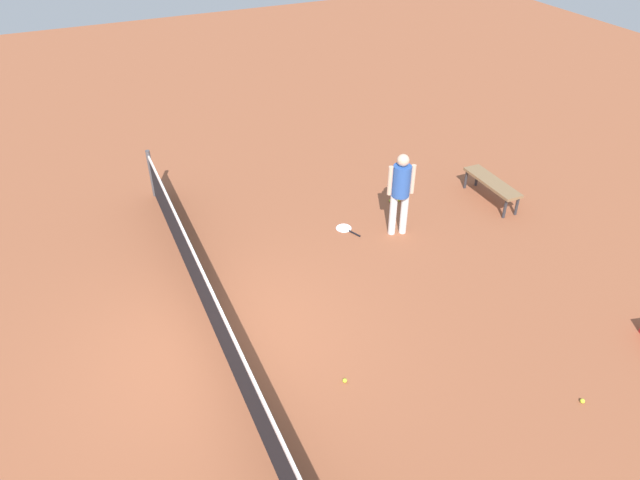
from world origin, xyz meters
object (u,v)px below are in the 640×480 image
object	(u,v)px
tennis_ball_near_player	(390,201)
tennis_ball_by_net	(345,381)
tennis_racket_near_player	(345,229)
tennis_ball_midcourt	(399,200)
courtside_bench	(492,184)
player_near_side	(401,188)
tennis_ball_baseline	(582,401)

from	to	relation	value
tennis_ball_near_player	tennis_ball_by_net	world-z (taller)	same
tennis_racket_near_player	tennis_ball_by_net	size ratio (longest dim) A/B	9.15
tennis_racket_near_player	tennis_ball_midcourt	xyz separation A→B (m)	(0.49, -1.53, 0.02)
tennis_ball_near_player	tennis_ball_midcourt	xyz separation A→B (m)	(-0.05, -0.18, 0.00)
tennis_ball_midcourt	courtside_bench	xyz separation A→B (m)	(-0.77, -1.77, 0.38)
player_near_side	tennis_ball_midcourt	world-z (taller)	player_near_side
player_near_side	tennis_racket_near_player	size ratio (longest dim) A/B	2.82
tennis_ball_midcourt	tennis_ball_by_net	bearing A→B (deg)	140.82
tennis_ball_midcourt	player_near_side	bearing A→B (deg)	147.41
tennis_ball_by_net	tennis_ball_baseline	size ratio (longest dim) A/B	1.00
tennis_ball_baseline	courtside_bench	xyz separation A→B (m)	(4.94, -2.24, 0.38)
tennis_ball_near_player	courtside_bench	bearing A→B (deg)	-112.75
player_near_side	tennis_ball_baseline	world-z (taller)	player_near_side
tennis_ball_by_net	tennis_ball_midcourt	xyz separation A→B (m)	(4.03, -3.29, 0.00)
tennis_racket_near_player	tennis_ball_near_player	xyz separation A→B (m)	(0.54, -1.35, 0.02)
tennis_ball_by_net	courtside_bench	distance (m)	6.03
tennis_racket_near_player	tennis_ball_near_player	world-z (taller)	tennis_ball_near_player
tennis_ball_near_player	tennis_ball_baseline	bearing A→B (deg)	177.15
player_near_side	tennis_ball_by_net	world-z (taller)	player_near_side
tennis_ball_midcourt	courtside_bench	bearing A→B (deg)	-113.58
tennis_racket_near_player	tennis_ball_midcourt	size ratio (longest dim) A/B	9.15
tennis_ball_by_net	tennis_ball_midcourt	bearing A→B (deg)	-39.18
tennis_ball_near_player	tennis_ball_by_net	distance (m)	5.13
player_near_side	courtside_bench	size ratio (longest dim) A/B	1.13
player_near_side	tennis_racket_near_player	distance (m)	1.43
tennis_ball_by_net	tennis_racket_near_player	bearing A→B (deg)	-26.36
player_near_side	tennis_ball_by_net	xyz separation A→B (m)	(-3.01, 2.64, -0.98)
tennis_ball_near_player	courtside_bench	xyz separation A→B (m)	(-0.82, -1.95, 0.38)
tennis_racket_near_player	courtside_bench	size ratio (longest dim) A/B	0.40
tennis_ball_midcourt	courtside_bench	size ratio (longest dim) A/B	0.04
tennis_racket_near_player	tennis_ball_near_player	size ratio (longest dim) A/B	9.15
player_near_side	tennis_ball_near_player	world-z (taller)	player_near_side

